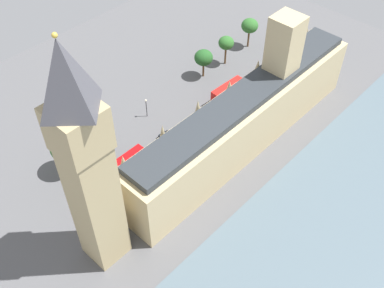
# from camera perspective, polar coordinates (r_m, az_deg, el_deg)

# --- Properties ---
(ground_plane) EXTENTS (144.45, 144.45, 0.00)m
(ground_plane) POSITION_cam_1_polar(r_m,az_deg,el_deg) (114.51, 5.38, 0.50)
(ground_plane) COLOR #565659
(river_thames) EXTENTS (43.05, 130.01, 0.25)m
(river_thames) POSITION_cam_1_polar(r_m,az_deg,el_deg) (104.81, 20.80, -8.98)
(river_thames) COLOR slate
(river_thames) RESTS_ON ground
(parliament_building) EXTENTS (10.98, 70.80, 29.58)m
(parliament_building) POSITION_cam_1_polar(r_m,az_deg,el_deg) (108.54, 6.89, 3.49)
(parliament_building) COLOR tan
(parliament_building) RESTS_ON ground
(clock_tower) EXTENTS (7.99, 7.99, 50.01)m
(clock_tower) POSITION_cam_1_polar(r_m,az_deg,el_deg) (75.78, -13.04, -2.35)
(clock_tower) COLOR tan
(clock_tower) RESTS_ON ground
(car_white_corner) EXTENTS (1.96, 4.32, 1.74)m
(car_white_corner) POSITION_cam_1_polar(r_m,az_deg,el_deg) (133.52, 8.55, 8.28)
(car_white_corner) COLOR silver
(car_white_corner) RESTS_ON ground
(double_decker_bus_midblock) EXTENTS (3.02, 10.60, 4.75)m
(double_decker_bus_midblock) POSITION_cam_1_polar(r_m,az_deg,el_deg) (124.40, 4.44, 6.53)
(double_decker_bus_midblock) COLOR red
(double_decker_bus_midblock) RESTS_ON ground
(car_silver_leading) EXTENTS (1.86, 4.34, 1.74)m
(car_silver_leading) POSITION_cam_1_polar(r_m,az_deg,el_deg) (118.38, 0.11, 3.16)
(car_silver_leading) COLOR #B7B7BC
(car_silver_leading) RESTS_ON ground
(car_black_opposite_hall) EXTENTS (2.01, 4.07, 1.74)m
(car_black_opposite_hall) POSITION_cam_1_polar(r_m,az_deg,el_deg) (113.85, -3.49, 0.94)
(car_black_opposite_hall) COLOR black
(car_black_opposite_hall) RESTS_ON ground
(double_decker_bus_near_tower) EXTENTS (2.69, 10.51, 4.75)m
(double_decker_bus_near_tower) POSITION_cam_1_polar(r_m,az_deg,el_deg) (105.90, -8.25, -2.56)
(double_decker_bus_near_tower) COLOR #B20C0F
(double_decker_bus_near_tower) RESTS_ON ground
(pedestrian_trailing) EXTENTS (0.68, 0.65, 1.63)m
(pedestrian_trailing) POSITION_cam_1_polar(r_m,az_deg,el_deg) (114.09, 1.82, 1.03)
(pedestrian_trailing) COLOR black
(pedestrian_trailing) RESTS_ON ground
(pedestrian_under_trees) EXTENTS (0.48, 0.58, 1.69)m
(pedestrian_under_trees) POSITION_cam_1_polar(r_m,az_deg,el_deg) (107.68, -2.51, -2.43)
(pedestrian_under_trees) COLOR #336B60
(pedestrian_under_trees) RESTS_ON ground
(plane_tree_far_end) EXTENTS (4.52, 4.52, 9.04)m
(plane_tree_far_end) POSITION_cam_1_polar(r_m,az_deg,el_deg) (135.27, 4.28, 12.42)
(plane_tree_far_end) COLOR brown
(plane_tree_far_end) RESTS_ON ground
(plane_tree_by_river_gate) EXTENTS (6.93, 6.93, 10.47)m
(plane_tree_by_river_gate) POSITION_cam_1_polar(r_m,az_deg,el_deg) (105.52, -15.47, -0.46)
(plane_tree_by_river_gate) COLOR brown
(plane_tree_by_river_gate) RESTS_ON ground
(plane_tree_kerbside) EXTENTS (5.10, 5.10, 9.44)m
(plane_tree_kerbside) POSITION_cam_1_polar(r_m,az_deg,el_deg) (143.54, 7.20, 14.38)
(plane_tree_kerbside) COLOR brown
(plane_tree_kerbside) RESTS_ON ground
(plane_tree_slot_10) EXTENTS (5.23, 5.23, 8.53)m
(plane_tree_slot_10) POSITION_cam_1_polar(r_m,az_deg,el_deg) (130.26, 1.45, 10.68)
(plane_tree_slot_10) COLOR brown
(plane_tree_slot_10) RESTS_ON ground
(street_lamp_slot_11) EXTENTS (0.56, 0.56, 5.62)m
(street_lamp_slot_11) POSITION_cam_1_polar(r_m,az_deg,el_deg) (118.43, -5.73, 4.91)
(street_lamp_slot_11) COLOR black
(street_lamp_slot_11) RESTS_ON ground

